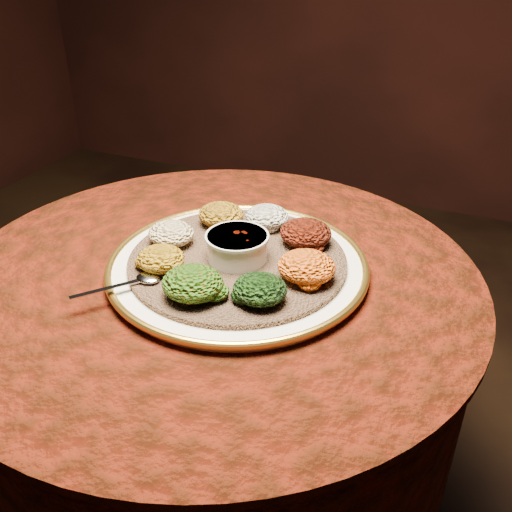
% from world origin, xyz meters
% --- Properties ---
extents(table, '(0.96, 0.96, 0.73)m').
position_xyz_m(table, '(0.00, 0.00, 0.55)').
color(table, black).
rests_on(table, ground).
extents(platter, '(0.55, 0.55, 0.02)m').
position_xyz_m(platter, '(0.04, 0.01, 0.75)').
color(platter, white).
rests_on(platter, table).
extents(injera, '(0.45, 0.45, 0.01)m').
position_xyz_m(injera, '(0.04, 0.01, 0.76)').
color(injera, brown).
rests_on(injera, platter).
extents(stew_bowl, '(0.11, 0.11, 0.05)m').
position_xyz_m(stew_bowl, '(0.04, 0.01, 0.79)').
color(stew_bowl, silver).
rests_on(stew_bowl, injera).
extents(spoon, '(0.11, 0.12, 0.01)m').
position_xyz_m(spoon, '(-0.07, -0.12, 0.77)').
color(spoon, silver).
rests_on(spoon, injera).
extents(portion_ayib, '(0.09, 0.08, 0.04)m').
position_xyz_m(portion_ayib, '(0.04, 0.15, 0.78)').
color(portion_ayib, silver).
rests_on(portion_ayib, injera).
extents(portion_kitfo, '(0.10, 0.09, 0.05)m').
position_xyz_m(portion_kitfo, '(0.13, 0.11, 0.79)').
color(portion_kitfo, black).
rests_on(portion_kitfo, injera).
extents(portion_tikil, '(0.10, 0.09, 0.05)m').
position_xyz_m(portion_tikil, '(0.17, -0.00, 0.79)').
color(portion_tikil, '#BC760F').
rests_on(portion_tikil, injera).
extents(portion_gomen, '(0.09, 0.08, 0.04)m').
position_xyz_m(portion_gomen, '(0.13, -0.09, 0.78)').
color(portion_gomen, black).
rests_on(portion_gomen, injera).
extents(portion_mixveg, '(0.10, 0.09, 0.05)m').
position_xyz_m(portion_mixveg, '(0.02, -0.12, 0.79)').
color(portion_mixveg, '#8B3008').
rests_on(portion_mixveg, injera).
extents(portion_kik, '(0.08, 0.08, 0.04)m').
position_xyz_m(portion_kik, '(-0.07, -0.07, 0.78)').
color(portion_kik, '#A86F0E').
rests_on(portion_kik, injera).
extents(portion_timatim, '(0.09, 0.08, 0.04)m').
position_xyz_m(portion_timatim, '(-0.10, 0.01, 0.78)').
color(portion_timatim, maroon).
rests_on(portion_timatim, injera).
extents(portion_shiro, '(0.09, 0.09, 0.04)m').
position_xyz_m(portion_shiro, '(-0.04, 0.12, 0.78)').
color(portion_shiro, '#A26B13').
rests_on(portion_shiro, injera).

